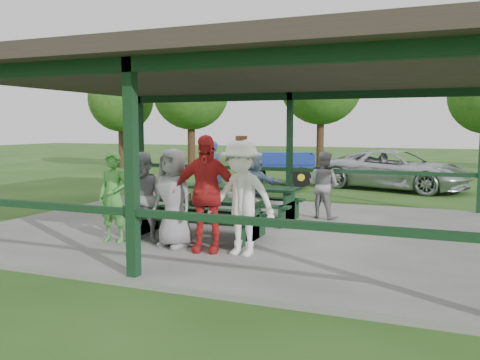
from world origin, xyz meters
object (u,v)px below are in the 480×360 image
at_px(contestant_red, 205,193).
at_px(picnic_table_far, 244,199).
at_px(contestant_grey_left, 145,198).
at_px(pickup_truck, 397,170).
at_px(farm_trailer, 278,168).
at_px(contestant_grey_mid, 173,198).
at_px(spectator_lblue, 255,183).
at_px(contestant_green, 114,197).
at_px(spectator_grey, 323,185).
at_px(picnic_table_near, 197,212).
at_px(contestant_white_fedora, 241,197).
at_px(spectator_blue, 213,173).

bearing_deg(contestant_red, picnic_table_far, 87.24).
relative_size(contestant_grey_left, pickup_truck, 0.33).
height_order(pickup_truck, farm_trailer, pickup_truck).
distance_m(contestant_grey_mid, pickup_truck, 11.02).
bearing_deg(spectator_lblue, contestant_green, 89.41).
bearing_deg(spectator_grey, spectator_lblue, 19.27).
bearing_deg(picnic_table_near, farm_trailer, 98.81).
relative_size(contestant_green, farm_trailer, 0.44).
height_order(picnic_table_near, contestant_white_fedora, contestant_white_fedora).
height_order(spectator_blue, farm_trailer, spectator_blue).
bearing_deg(contestant_white_fedora, picnic_table_far, 117.51).
distance_m(contestant_white_fedora, spectator_blue, 5.18).
bearing_deg(contestant_green, spectator_blue, 88.48).
bearing_deg(picnic_table_far, contestant_green, -115.32).
relative_size(contestant_green, spectator_lblue, 1.10).
relative_size(contestant_green, contestant_grey_left, 0.99).
bearing_deg(pickup_truck, contestant_grey_left, 179.61).
bearing_deg(contestant_grey_mid, spectator_blue, 121.28).
xyz_separation_m(contestant_red, pickup_truck, (2.13, 10.73, -0.39)).
height_order(contestant_white_fedora, pickup_truck, contestant_white_fedora).
height_order(contestant_green, spectator_blue, spectator_blue).
bearing_deg(contestant_grey_mid, picnic_table_near, 103.73).
relative_size(contestant_red, farm_trailer, 0.53).
height_order(contestant_green, spectator_lblue, contestant_green).
height_order(contestant_green, spectator_grey, contestant_green).
height_order(picnic_table_near, contestant_grey_mid, contestant_grey_mid).
bearing_deg(picnic_table_near, picnic_table_far, 85.02).
height_order(picnic_table_far, contestant_green, contestant_green).
bearing_deg(spectator_lblue, contestant_white_fedora, 126.58).
bearing_deg(contestant_red, contestant_white_fedora, -12.38).
distance_m(picnic_table_far, pickup_truck, 8.21).
bearing_deg(farm_trailer, picnic_table_near, -97.90).
bearing_deg(spectator_blue, farm_trailer, -87.94).
bearing_deg(pickup_truck, farm_trailer, 108.43).
distance_m(picnic_table_near, spectator_blue, 3.79).
relative_size(picnic_table_far, farm_trailer, 0.67).
xyz_separation_m(picnic_table_far, pickup_truck, (2.59, 7.79, 0.12)).
height_order(contestant_grey_mid, pickup_truck, contestant_grey_mid).
bearing_deg(contestant_green, contestant_grey_left, 10.22).
distance_m(contestant_green, contestant_red, 1.85).
bearing_deg(picnic_table_near, contestant_red, -55.92).
height_order(contestant_grey_mid, contestant_white_fedora, contestant_white_fedora).
height_order(contestant_grey_left, spectator_blue, spectator_blue).
bearing_deg(contestant_grey_left, picnic_table_far, 68.16).
relative_size(contestant_grey_left, contestant_red, 0.84).
xyz_separation_m(contestant_white_fedora, spectator_blue, (-2.61, 4.48, -0.08)).
relative_size(picnic_table_near, contestant_white_fedora, 1.32).
xyz_separation_m(contestant_grey_left, contestant_red, (1.27, -0.15, 0.16)).
xyz_separation_m(contestant_red, spectator_grey, (1.13, 3.78, -0.21)).
bearing_deg(contestant_grey_mid, contestant_grey_left, -172.62).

